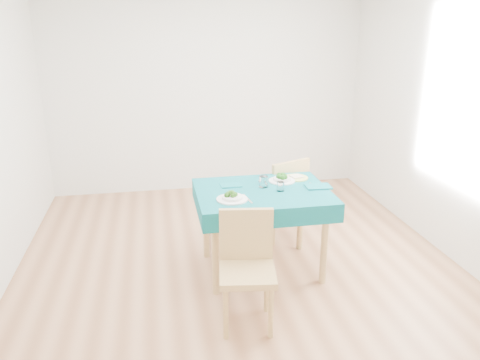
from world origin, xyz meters
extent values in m
cube|color=brown|center=(0.00, 0.00, -0.01)|extent=(4.00, 4.50, 0.02)
cube|color=silver|center=(0.00, 2.25, 1.35)|extent=(4.00, 0.02, 2.70)
cube|color=silver|center=(0.00, -2.25, 1.35)|extent=(4.00, 0.02, 2.70)
cube|color=silver|center=(2.00, 0.00, 1.35)|extent=(0.02, 4.50, 2.70)
cube|color=#085259|center=(0.19, -0.04, 0.38)|extent=(1.13, 0.86, 0.76)
cube|color=#AB8850|center=(-0.10, -0.82, 0.50)|extent=(0.46, 0.49, 0.99)
cube|color=#AB8850|center=(0.51, 0.65, 0.56)|extent=(0.60, 0.62, 1.11)
cube|color=silver|center=(-0.17, -0.22, 0.76)|extent=(0.04, 0.18, 0.00)
cube|color=silver|center=(0.02, -0.22, 0.76)|extent=(0.05, 0.22, 0.00)
cube|color=silver|center=(0.21, 0.10, 0.76)|extent=(0.05, 0.19, 0.00)
cube|color=silver|center=(0.68, -0.04, 0.76)|extent=(0.08, 0.22, 0.00)
cube|color=#0B5B63|center=(-0.06, 0.12, 0.76)|extent=(0.18, 0.13, 0.01)
cube|color=#0B5B63|center=(0.69, -0.05, 0.76)|extent=(0.23, 0.16, 0.01)
cylinder|color=white|center=(0.21, 0.04, 0.81)|extent=(0.08, 0.08, 0.10)
cylinder|color=white|center=(0.34, -0.08, 0.80)|extent=(0.06, 0.06, 0.08)
cylinder|color=#CFDA6A|center=(0.57, 0.22, 0.76)|extent=(0.22, 0.22, 0.01)
cube|color=beige|center=(0.57, 0.22, 0.78)|extent=(0.12, 0.12, 0.01)
camera|label=1|loc=(-0.70, -3.71, 2.14)|focal=35.00mm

